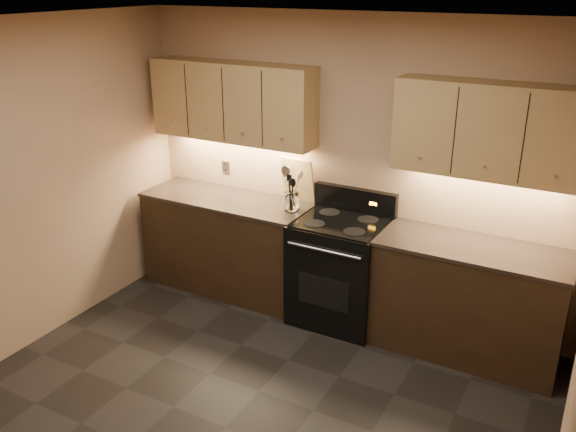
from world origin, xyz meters
name	(u,v)px	position (x,y,z in m)	size (l,w,h in m)	color
floor	(225,428)	(0.00, 0.00, 0.00)	(4.00, 4.00, 0.00)	black
ceiling	(206,29)	(0.00, 0.00, 2.60)	(4.00, 4.00, 0.00)	silver
wall_back	(350,168)	(0.00, 2.00, 1.30)	(4.00, 0.04, 2.60)	tan
counter_left	(228,243)	(-1.10, 1.70, 0.47)	(1.62, 0.62, 0.93)	black
counter_right	(468,300)	(1.18, 1.70, 0.47)	(1.46, 0.62, 0.93)	black
stove	(340,269)	(0.08, 1.68, 0.48)	(0.76, 0.68, 1.14)	black
upper_cab_left	(232,102)	(-1.10, 1.85, 1.80)	(1.60, 0.30, 0.70)	#A67F53
upper_cab_right	(493,131)	(1.18, 1.85, 1.80)	(1.44, 0.30, 0.70)	#A67F53
outlet_plate	(226,167)	(-1.30, 1.99, 1.12)	(0.09, 0.01, 0.12)	#B2B5BA
utensil_crock	(292,202)	(-0.42, 1.72, 1.00)	(0.15, 0.15, 0.16)	white
cutting_board	(298,180)	(-0.48, 1.95, 1.13)	(0.33, 0.02, 0.42)	tan
wooden_spoon	(290,189)	(-0.44, 1.72, 1.12)	(0.06, 0.06, 0.34)	tan
black_spoon	(292,191)	(-0.43, 1.73, 1.09)	(0.06, 0.06, 0.30)	black
black_turner	(291,192)	(-0.41, 1.69, 1.10)	(0.08, 0.08, 0.32)	black
steel_spatula	(295,189)	(-0.40, 1.74, 1.12)	(0.08, 0.08, 0.36)	silver
steel_skimmer	(294,190)	(-0.39, 1.70, 1.13)	(0.09, 0.09, 0.37)	silver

